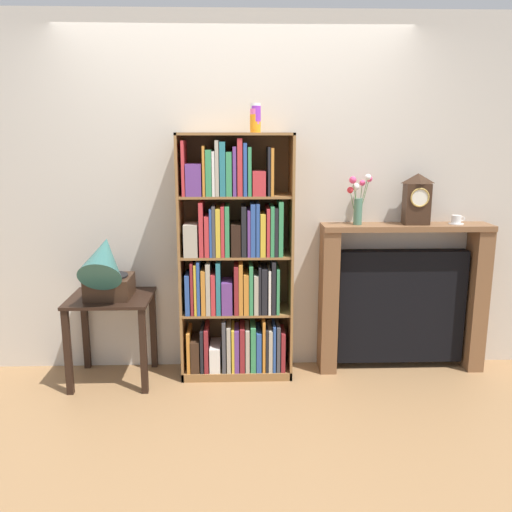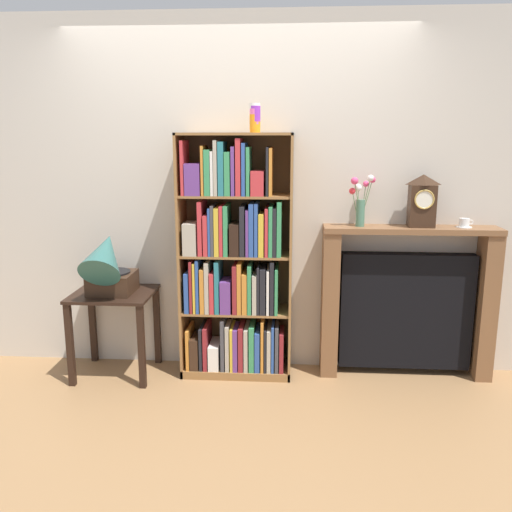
{
  "view_description": "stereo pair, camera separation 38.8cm",
  "coord_description": "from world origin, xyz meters",
  "px_view_note": "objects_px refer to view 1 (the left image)",
  "views": [
    {
      "loc": [
        0.02,
        -3.67,
        1.74
      ],
      "look_at": [
        0.14,
        0.12,
        0.9
      ],
      "focal_mm": 37.88,
      "sensor_mm": 36.0,
      "label": 1
    },
    {
      "loc": [
        0.41,
        -3.66,
        1.74
      ],
      "look_at": [
        0.14,
        0.12,
        0.9
      ],
      "focal_mm": 37.88,
      "sensor_mm": 36.0,
      "label": 2
    }
  ],
  "objects_px": {
    "bookshelf": "(235,269)",
    "flower_vase": "(358,199)",
    "fireplace_mantel": "(402,299)",
    "teacup_with_saucer": "(456,220)",
    "cup_stack": "(255,118)",
    "mantel_clock": "(417,199)",
    "side_table_left": "(112,316)",
    "gramophone": "(105,268)"
  },
  "relations": [
    {
      "from": "fireplace_mantel",
      "to": "teacup_with_saucer",
      "type": "xyz_separation_m",
      "value": [
        0.36,
        -0.02,
        0.6
      ]
    },
    {
      "from": "bookshelf",
      "to": "flower_vase",
      "type": "bearing_deg",
      "value": 3.86
    },
    {
      "from": "bookshelf",
      "to": "flower_vase",
      "type": "distance_m",
      "value": 1.02
    },
    {
      "from": "mantel_clock",
      "to": "teacup_with_saucer",
      "type": "bearing_deg",
      "value": 0.48
    },
    {
      "from": "side_table_left",
      "to": "flower_vase",
      "type": "xyz_separation_m",
      "value": [
        1.77,
        0.13,
        0.82
      ]
    },
    {
      "from": "mantel_clock",
      "to": "cup_stack",
      "type": "bearing_deg",
      "value": -176.76
    },
    {
      "from": "bookshelf",
      "to": "gramophone",
      "type": "bearing_deg",
      "value": -169.84
    },
    {
      "from": "cup_stack",
      "to": "mantel_clock",
      "type": "bearing_deg",
      "value": 3.24
    },
    {
      "from": "fireplace_mantel",
      "to": "mantel_clock",
      "type": "relative_size",
      "value": 3.36
    },
    {
      "from": "teacup_with_saucer",
      "to": "fireplace_mantel",
      "type": "bearing_deg",
      "value": 176.62
    },
    {
      "from": "cup_stack",
      "to": "teacup_with_saucer",
      "type": "xyz_separation_m",
      "value": [
        1.47,
        0.07,
        -0.72
      ]
    },
    {
      "from": "gramophone",
      "to": "cup_stack",
      "type": "bearing_deg",
      "value": 8.18
    },
    {
      "from": "side_table_left",
      "to": "gramophone",
      "type": "bearing_deg",
      "value": -90.0
    },
    {
      "from": "side_table_left",
      "to": "teacup_with_saucer",
      "type": "distance_m",
      "value": 2.59
    },
    {
      "from": "mantel_clock",
      "to": "flower_vase",
      "type": "xyz_separation_m",
      "value": [
        -0.42,
        0.0,
        0.0
      ]
    },
    {
      "from": "fireplace_mantel",
      "to": "teacup_with_saucer",
      "type": "bearing_deg",
      "value": -3.38
    },
    {
      "from": "cup_stack",
      "to": "side_table_left",
      "type": "distance_m",
      "value": 1.72
    },
    {
      "from": "mantel_clock",
      "to": "bookshelf",
      "type": "bearing_deg",
      "value": -177.55
    },
    {
      "from": "gramophone",
      "to": "teacup_with_saucer",
      "type": "height_order",
      "value": "teacup_with_saucer"
    },
    {
      "from": "fireplace_mantel",
      "to": "cup_stack",
      "type": "bearing_deg",
      "value": -175.35
    },
    {
      "from": "bookshelf",
      "to": "side_table_left",
      "type": "xyz_separation_m",
      "value": [
        -0.88,
        -0.07,
        -0.32
      ]
    },
    {
      "from": "gramophone",
      "to": "fireplace_mantel",
      "type": "relative_size",
      "value": 0.43
    },
    {
      "from": "side_table_left",
      "to": "gramophone",
      "type": "xyz_separation_m",
      "value": [
        -0.0,
        -0.08,
        0.38
      ]
    },
    {
      "from": "gramophone",
      "to": "mantel_clock",
      "type": "distance_m",
      "value": 2.25
    },
    {
      "from": "cup_stack",
      "to": "flower_vase",
      "type": "xyz_separation_m",
      "value": [
        0.74,
        0.07,
        -0.56
      ]
    },
    {
      "from": "bookshelf",
      "to": "gramophone",
      "type": "relative_size",
      "value": 3.33
    },
    {
      "from": "flower_vase",
      "to": "bookshelf",
      "type": "bearing_deg",
      "value": -176.14
    },
    {
      "from": "flower_vase",
      "to": "mantel_clock",
      "type": "bearing_deg",
      "value": -0.52
    },
    {
      "from": "cup_stack",
      "to": "side_table_left",
      "type": "height_order",
      "value": "cup_stack"
    },
    {
      "from": "cup_stack",
      "to": "fireplace_mantel",
      "type": "relative_size",
      "value": 0.16
    },
    {
      "from": "bookshelf",
      "to": "cup_stack",
      "type": "relative_size",
      "value": 9.08
    },
    {
      "from": "bookshelf",
      "to": "cup_stack",
      "type": "xyz_separation_m",
      "value": [
        0.15,
        -0.01,
        1.06
      ]
    },
    {
      "from": "mantel_clock",
      "to": "gramophone",
      "type": "bearing_deg",
      "value": -174.43
    },
    {
      "from": "bookshelf",
      "to": "teacup_with_saucer",
      "type": "distance_m",
      "value": 1.65
    },
    {
      "from": "flower_vase",
      "to": "fireplace_mantel",
      "type": "bearing_deg",
      "value": 3.14
    },
    {
      "from": "teacup_with_saucer",
      "to": "bookshelf",
      "type": "bearing_deg",
      "value": -177.92
    },
    {
      "from": "bookshelf",
      "to": "side_table_left",
      "type": "relative_size",
      "value": 2.79
    },
    {
      "from": "bookshelf",
      "to": "cup_stack",
      "type": "distance_m",
      "value": 1.07
    },
    {
      "from": "mantel_clock",
      "to": "teacup_with_saucer",
      "type": "height_order",
      "value": "mantel_clock"
    },
    {
      "from": "side_table_left",
      "to": "teacup_with_saucer",
      "type": "xyz_separation_m",
      "value": [
        2.5,
        0.13,
        0.66
      ]
    },
    {
      "from": "flower_vase",
      "to": "cup_stack",
      "type": "bearing_deg",
      "value": -174.62
    },
    {
      "from": "cup_stack",
      "to": "mantel_clock",
      "type": "relative_size",
      "value": 0.53
    }
  ]
}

